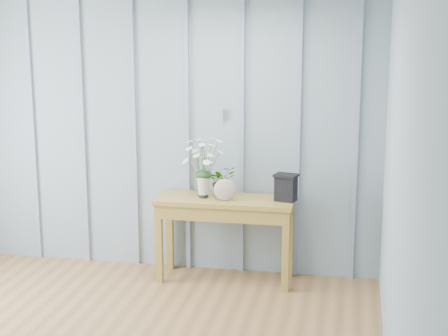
% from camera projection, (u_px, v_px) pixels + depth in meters
% --- Properties ---
extents(room_shell, '(4.00, 4.50, 2.50)m').
position_uv_depth(room_shell, '(107.00, 61.00, 4.81)').
color(room_shell, '#80939E').
rests_on(room_shell, ground).
extents(sideboard, '(1.20, 0.45, 0.75)m').
position_uv_depth(sideboard, '(225.00, 211.00, 6.01)').
color(sideboard, olive).
rests_on(sideboard, ground).
extents(daisy_vase, '(0.37, 0.28, 0.53)m').
position_uv_depth(daisy_vase, '(203.00, 160.00, 5.94)').
color(daisy_vase, black).
rests_on(daisy_vase, sideboard).
extents(spider_plant, '(0.31, 0.31, 0.26)m').
position_uv_depth(spider_plant, '(222.00, 181.00, 6.07)').
color(spider_plant, '#173916').
rests_on(spider_plant, sideboard).
extents(felt_disc_vessel, '(0.20, 0.08, 0.19)m').
position_uv_depth(felt_disc_vessel, '(225.00, 190.00, 5.88)').
color(felt_disc_vessel, '#895458').
rests_on(felt_disc_vessel, sideboard).
extents(carved_box, '(0.22, 0.19, 0.23)m').
position_uv_depth(carved_box, '(286.00, 187.00, 5.88)').
color(carved_box, black).
rests_on(carved_box, sideboard).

